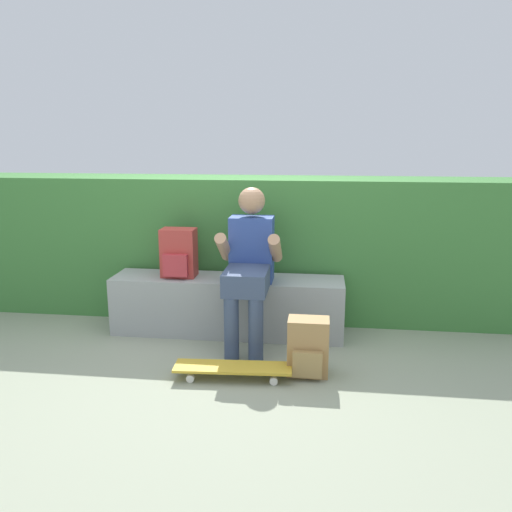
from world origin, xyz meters
TOP-DOWN VIEW (x-y plane):
  - ground_plane at (0.00, 0.00)m, footprint 24.00×24.00m
  - bench_main at (0.00, 0.41)m, footprint 1.91×0.41m
  - person_skater at (0.21, 0.20)m, footprint 0.49×0.62m
  - skateboard_near_person at (0.19, -0.43)m, footprint 0.81×0.25m
  - backpack_on_bench at (-0.40, 0.40)m, footprint 0.28×0.23m
  - backpack_on_ground at (0.69, -0.30)m, footprint 0.28×0.23m
  - hedge_row at (-0.49, 0.97)m, footprint 6.32×0.64m

SIDE VIEW (x-z plane):
  - ground_plane at x=0.00m, z-range 0.00..0.00m
  - skateboard_near_person at x=0.19m, z-range 0.03..0.12m
  - backpack_on_ground at x=0.69m, z-range -0.01..0.39m
  - bench_main at x=0.00m, z-range 0.00..0.48m
  - hedge_row at x=-0.49m, z-range 0.00..1.25m
  - backpack_on_bench at x=-0.40m, z-range 0.47..0.87m
  - person_skater at x=0.21m, z-range 0.06..1.28m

